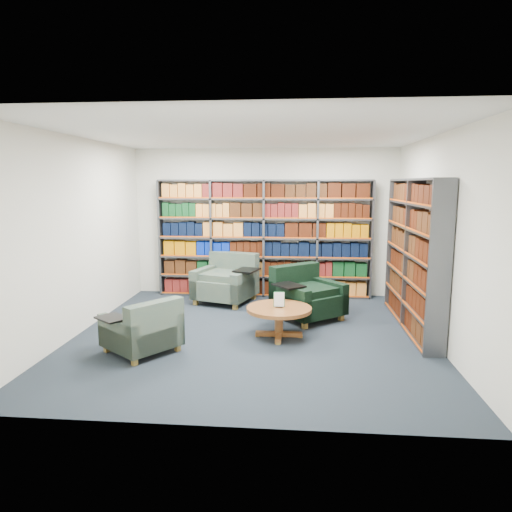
# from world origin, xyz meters

# --- Properties ---
(room_shell) EXTENTS (5.02, 5.02, 2.82)m
(room_shell) POSITION_xyz_m (0.00, 0.00, 1.40)
(room_shell) COLOR black
(room_shell) RESTS_ON ground
(bookshelf_back) EXTENTS (4.00, 0.28, 2.20)m
(bookshelf_back) POSITION_xyz_m (0.00, 2.34, 1.10)
(bookshelf_back) COLOR #47494F
(bookshelf_back) RESTS_ON ground
(bookshelf_right) EXTENTS (0.28, 2.50, 2.20)m
(bookshelf_right) POSITION_xyz_m (2.34, 0.60, 1.10)
(bookshelf_right) COLOR #47494F
(bookshelf_right) RESTS_ON ground
(chair_teal_left) EXTENTS (1.26, 1.20, 0.87)m
(chair_teal_left) POSITION_xyz_m (-0.64, 1.88, 0.35)
(chair_teal_left) COLOR #042435
(chair_teal_left) RESTS_ON ground
(chair_green_right) EXTENTS (1.28, 1.28, 0.83)m
(chair_green_right) POSITION_xyz_m (0.75, 0.95, 0.33)
(chair_green_right) COLOR black
(chair_green_right) RESTS_ON ground
(chair_teal_front) EXTENTS (1.09, 1.09, 0.71)m
(chair_teal_front) POSITION_xyz_m (-1.30, -0.81, 0.29)
(chair_teal_front) COLOR #042435
(chair_teal_front) RESTS_ON ground
(coffee_table) EXTENTS (0.91, 0.91, 0.64)m
(coffee_table) POSITION_xyz_m (0.38, -0.04, 0.34)
(coffee_table) COLOR brown
(coffee_table) RESTS_ON ground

